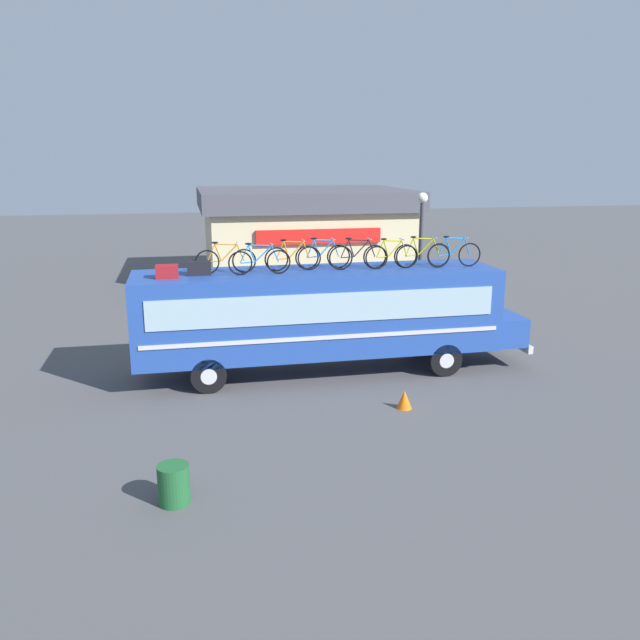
% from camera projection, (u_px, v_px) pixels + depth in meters
% --- Properties ---
extents(ground_plane, '(120.00, 120.00, 0.00)m').
position_uv_depth(ground_plane, '(318.00, 372.00, 20.02)').
color(ground_plane, '#4C4C4F').
extents(bus, '(11.97, 2.58, 3.16)m').
position_uv_depth(bus, '(324.00, 312.00, 19.59)').
color(bus, '#23479E').
rests_on(bus, ground).
extents(luggage_bag_1, '(0.62, 0.41, 0.36)m').
position_uv_depth(luggage_bag_1, '(167.00, 272.00, 18.02)').
color(luggage_bag_1, maroon).
rests_on(luggage_bag_1, bus).
extents(luggage_bag_2, '(0.66, 0.43, 0.40)m').
position_uv_depth(luggage_bag_2, '(199.00, 268.00, 18.52)').
color(luggage_bag_2, black).
rests_on(luggage_bag_2, bus).
extents(rooftop_bicycle_1, '(1.75, 0.44, 0.93)m').
position_uv_depth(rooftop_bicycle_1, '(226.00, 260.00, 18.68)').
color(rooftop_bicycle_1, black).
rests_on(rooftop_bicycle_1, bus).
extents(rooftop_bicycle_2, '(1.79, 0.44, 0.92)m').
position_uv_depth(rooftop_bicycle_2, '(259.00, 261.00, 18.51)').
color(rooftop_bicycle_2, black).
rests_on(rooftop_bicycle_2, bus).
extents(rooftop_bicycle_3, '(1.69, 0.44, 0.94)m').
position_uv_depth(rooftop_bicycle_3, '(293.00, 258.00, 19.12)').
color(rooftop_bicycle_3, black).
rests_on(rooftop_bicycle_3, bus).
extents(rooftop_bicycle_4, '(1.68, 0.44, 0.95)m').
position_uv_depth(rooftop_bicycle_4, '(323.00, 256.00, 19.44)').
color(rooftop_bicycle_4, black).
rests_on(rooftop_bicycle_4, bus).
extents(rooftop_bicycle_5, '(1.77, 0.44, 0.96)m').
position_uv_depth(rooftop_bicycle_5, '(358.00, 256.00, 19.36)').
color(rooftop_bicycle_5, black).
rests_on(rooftop_bicycle_5, bus).
extents(rooftop_bicycle_6, '(1.65, 0.44, 0.93)m').
position_uv_depth(rooftop_bicycle_6, '(392.00, 256.00, 19.48)').
color(rooftop_bicycle_6, black).
rests_on(rooftop_bicycle_6, bus).
extents(rooftop_bicycle_7, '(1.80, 0.44, 0.96)m').
position_uv_depth(rooftop_bicycle_7, '(422.00, 254.00, 19.69)').
color(rooftop_bicycle_7, black).
rests_on(rooftop_bicycle_7, bus).
extents(rooftop_bicycle_8, '(1.73, 0.44, 0.96)m').
position_uv_depth(rooftop_bicycle_8, '(454.00, 254.00, 19.76)').
color(rooftop_bicycle_8, black).
rests_on(rooftop_bicycle_8, bus).
extents(roadside_building, '(11.00, 8.85, 4.74)m').
position_uv_depth(roadside_building, '(303.00, 232.00, 35.26)').
color(roadside_building, beige).
rests_on(roadside_building, ground).
extents(trash_bin, '(0.61, 0.61, 0.78)m').
position_uv_depth(trash_bin, '(174.00, 484.00, 12.36)').
color(trash_bin, '#1E592D').
rests_on(trash_bin, ground).
extents(traffic_cone, '(0.40, 0.40, 0.49)m').
position_uv_depth(traffic_cone, '(404.00, 399.00, 17.07)').
color(traffic_cone, orange).
rests_on(traffic_cone, ground).
extents(street_lamp, '(0.39, 0.39, 5.17)m').
position_uv_depth(street_lamp, '(421.00, 241.00, 24.06)').
color(street_lamp, '#38383D').
rests_on(street_lamp, ground).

